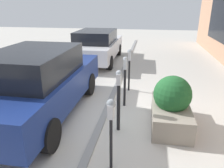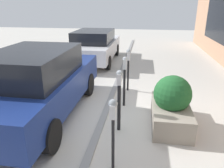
{
  "view_description": "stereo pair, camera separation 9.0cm",
  "coord_description": "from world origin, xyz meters",
  "px_view_note": "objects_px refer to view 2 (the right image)",
  "views": [
    {
      "loc": [
        -4.87,
        -0.95,
        2.7
      ],
      "look_at": [
        0.0,
        -0.12,
        0.88
      ],
      "focal_mm": 35.0,
      "sensor_mm": 36.0,
      "label": 1
    },
    {
      "loc": [
        -4.88,
        -0.86,
        2.7
      ],
      "look_at": [
        0.0,
        -0.12,
        0.88
      ],
      "focal_mm": 35.0,
      "sensor_mm": 36.0,
      "label": 2
    }
  ],
  "objects_px": {
    "planter_box": "(171,105)",
    "parking_meter_middle": "(125,74)",
    "parking_meter_second": "(119,93)",
    "parked_car_middle": "(37,83)",
    "parking_meter_nearest": "(113,118)",
    "parked_car_rear": "(95,45)",
    "parking_meter_fourth": "(128,61)"
  },
  "relations": [
    {
      "from": "parking_meter_nearest",
      "to": "parking_meter_middle",
      "type": "xyz_separation_m",
      "value": [
        2.51,
        0.06,
        -0.07
      ]
    },
    {
      "from": "parking_meter_nearest",
      "to": "parked_car_rear",
      "type": "bearing_deg",
      "value": 15.12
    },
    {
      "from": "parked_car_rear",
      "to": "parking_meter_nearest",
      "type": "bearing_deg",
      "value": -165.16
    },
    {
      "from": "planter_box",
      "to": "parked_car_rear",
      "type": "bearing_deg",
      "value": 28.64
    },
    {
      "from": "parking_meter_second",
      "to": "parked_car_rear",
      "type": "distance_m",
      "value": 6.37
    },
    {
      "from": "parking_meter_middle",
      "to": "parking_meter_fourth",
      "type": "xyz_separation_m",
      "value": [
        1.17,
        -0.01,
        0.06
      ]
    },
    {
      "from": "parking_meter_second",
      "to": "parking_meter_nearest",
      "type": "bearing_deg",
      "value": -177.73
    },
    {
      "from": "parking_meter_nearest",
      "to": "parked_car_rear",
      "type": "relative_size",
      "value": 0.29
    },
    {
      "from": "parking_meter_fourth",
      "to": "parked_car_rear",
      "type": "xyz_separation_m",
      "value": [
        3.62,
        1.92,
        -0.2
      ]
    },
    {
      "from": "parking_meter_nearest",
      "to": "parking_meter_fourth",
      "type": "distance_m",
      "value": 3.68
    },
    {
      "from": "parking_meter_fourth",
      "to": "planter_box",
      "type": "height_order",
      "value": "parking_meter_fourth"
    },
    {
      "from": "parking_meter_second",
      "to": "planter_box",
      "type": "bearing_deg",
      "value": -70.75
    },
    {
      "from": "parking_meter_nearest",
      "to": "parked_car_middle",
      "type": "distance_m",
      "value": 2.7
    },
    {
      "from": "parking_meter_fourth",
      "to": "parked_car_middle",
      "type": "height_order",
      "value": "parked_car_middle"
    },
    {
      "from": "planter_box",
      "to": "parking_meter_middle",
      "type": "bearing_deg",
      "value": 53.71
    },
    {
      "from": "parked_car_middle",
      "to": "parked_car_rear",
      "type": "bearing_deg",
      "value": -1.16
    },
    {
      "from": "parking_meter_fourth",
      "to": "parking_meter_nearest",
      "type": "bearing_deg",
      "value": -179.24
    },
    {
      "from": "parking_meter_second",
      "to": "parking_meter_fourth",
      "type": "relative_size",
      "value": 1.03
    },
    {
      "from": "parking_meter_middle",
      "to": "planter_box",
      "type": "xyz_separation_m",
      "value": [
        -0.86,
        -1.17,
        -0.41
      ]
    },
    {
      "from": "parking_meter_nearest",
      "to": "parked_car_rear",
      "type": "xyz_separation_m",
      "value": [
        7.3,
        1.97,
        -0.2
      ]
    },
    {
      "from": "parking_meter_second",
      "to": "parking_meter_middle",
      "type": "relative_size",
      "value": 1.01
    },
    {
      "from": "parking_meter_nearest",
      "to": "planter_box",
      "type": "height_order",
      "value": "parking_meter_nearest"
    },
    {
      "from": "parking_meter_second",
      "to": "parking_meter_fourth",
      "type": "distance_m",
      "value": 2.44
    },
    {
      "from": "parking_meter_nearest",
      "to": "planter_box",
      "type": "distance_m",
      "value": 2.04
    },
    {
      "from": "parking_meter_middle",
      "to": "parking_meter_fourth",
      "type": "bearing_deg",
      "value": -0.39
    },
    {
      "from": "parking_meter_nearest",
      "to": "parking_meter_middle",
      "type": "distance_m",
      "value": 2.51
    },
    {
      "from": "parking_meter_nearest",
      "to": "parking_meter_second",
      "type": "distance_m",
      "value": 1.24
    },
    {
      "from": "parking_meter_nearest",
      "to": "parking_meter_second",
      "type": "xyz_separation_m",
      "value": [
        1.24,
        0.05,
        -0.09
      ]
    },
    {
      "from": "parking_meter_second",
      "to": "parked_car_middle",
      "type": "xyz_separation_m",
      "value": [
        0.42,
        2.08,
        -0.02
      ]
    },
    {
      "from": "parking_meter_middle",
      "to": "planter_box",
      "type": "distance_m",
      "value": 1.51
    },
    {
      "from": "parking_meter_nearest",
      "to": "parked_car_middle",
      "type": "relative_size",
      "value": 0.28
    },
    {
      "from": "parking_meter_nearest",
      "to": "parking_meter_fourth",
      "type": "xyz_separation_m",
      "value": [
        3.68,
        0.05,
        -0.0
      ]
    }
  ]
}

